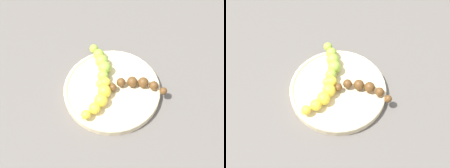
# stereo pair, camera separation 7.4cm
# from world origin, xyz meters

# --- Properties ---
(ground_plane) EXTENTS (2.40, 2.40, 0.00)m
(ground_plane) POSITION_xyz_m (0.00, 0.00, 0.00)
(ground_plane) COLOR #56514C
(fruit_bowl) EXTENTS (0.25, 0.25, 0.02)m
(fruit_bowl) POSITION_xyz_m (0.00, 0.00, 0.01)
(fruit_bowl) COLOR beige
(fruit_bowl) RESTS_ON ground_plane
(banana_yellow) EXTENTS (0.12, 0.10, 0.03)m
(banana_yellow) POSITION_xyz_m (-0.02, 0.04, 0.04)
(banana_yellow) COLOR yellow
(banana_yellow) RESTS_ON fruit_bowl
(banana_overripe) EXTENTS (0.08, 0.14, 0.03)m
(banana_overripe) POSITION_xyz_m (-0.02, -0.06, 0.03)
(banana_overripe) COLOR #593819
(banana_overripe) RESTS_ON fruit_bowl
(banana_green) EXTENTS (0.14, 0.06, 0.04)m
(banana_green) POSITION_xyz_m (0.07, 0.01, 0.04)
(banana_green) COLOR #8CAD38
(banana_green) RESTS_ON fruit_bowl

